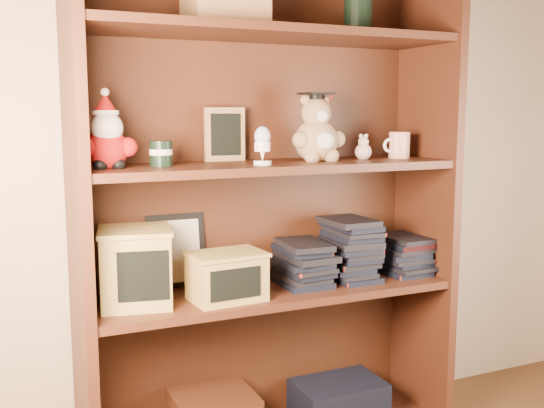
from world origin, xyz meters
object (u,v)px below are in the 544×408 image
at_px(grad_teddy_bear, 317,134).
at_px(teacher_mug, 399,145).
at_px(treats_box, 136,266).
at_px(bookcase, 265,215).

distance_m(grad_teddy_bear, teacher_mug, 0.32).
relative_size(teacher_mug, treats_box, 0.41).
xyz_separation_m(bookcase, treats_box, (-0.43, -0.05, -0.11)).
relative_size(bookcase, grad_teddy_bear, 7.20).
bearing_deg(treats_box, grad_teddy_bear, -0.56).
bearing_deg(treats_box, bookcase, 6.86).
bearing_deg(bookcase, teacher_mug, -6.11).
relative_size(bookcase, treats_box, 6.64).
bearing_deg(grad_teddy_bear, bookcase, 159.81).
bearing_deg(grad_teddy_bear, teacher_mug, 1.22).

